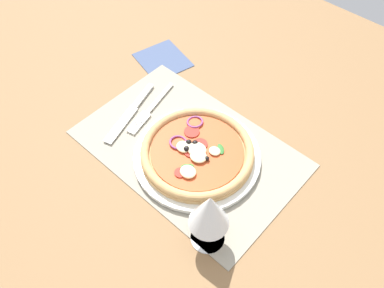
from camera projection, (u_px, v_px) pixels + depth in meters
ground_plane at (189, 152)px, 86.89cm from camera, size 190.00×140.00×2.40cm
placemat at (189, 148)px, 85.78cm from camera, size 47.28×30.65×0.40cm
plate at (197, 156)px, 83.58cm from camera, size 27.05×27.05×1.05cm
pizza at (197, 151)px, 82.29cm from camera, size 24.02×24.02×2.67cm
fork at (150, 110)px, 92.07cm from camera, size 5.50×17.88×0.44cm
knife at (130, 113)px, 91.50cm from camera, size 7.39×19.62×0.62cm
wine_glass at (209, 212)px, 65.11cm from camera, size 7.20×7.20×14.90cm
napkin at (163, 60)px, 103.64cm from camera, size 15.45×14.52×0.36cm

